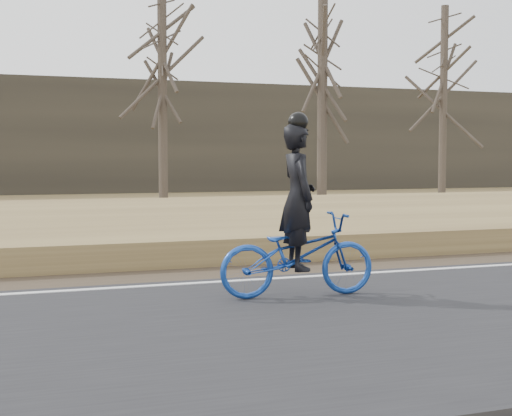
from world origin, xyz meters
name	(u,v)px	position (x,y,z in m)	size (l,w,h in m)	color
treeline_backdrop	(0,136)	(0.00, 30.00, 3.00)	(120.00, 4.00, 6.00)	#383328
cyclist	(298,239)	(3.93, -1.15, 0.81)	(2.10, 0.86, 2.38)	#153C94
bare_tree_center	(163,102)	(6.12, 18.00, 4.04)	(0.36, 0.36, 8.07)	#463D33
bare_tree_right	(322,103)	(11.10, 13.97, 3.83)	(0.36, 0.36, 7.66)	#463D33
bare_tree_far_right	(443,103)	(19.23, 18.56, 4.38)	(0.36, 0.36, 8.75)	#463D33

